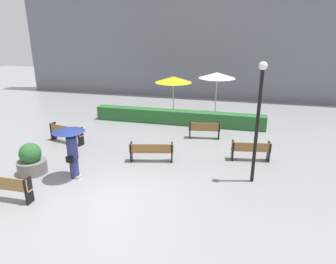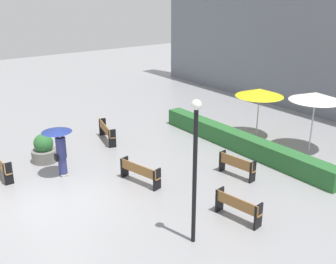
# 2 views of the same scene
# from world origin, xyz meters

# --- Properties ---
(ground_plane) EXTENTS (60.00, 60.00, 0.00)m
(ground_plane) POSITION_xyz_m (0.00, 0.00, 0.00)
(ground_plane) COLOR gray
(bench_far_right) EXTENTS (1.61, 0.60, 0.82)m
(bench_far_right) POSITION_xyz_m (4.39, 4.15, 0.48)
(bench_far_right) COLOR olive
(bench_far_right) RESTS_ON ground
(bench_near_left) EXTENTS (1.90, 0.33, 0.86)m
(bench_near_left) POSITION_xyz_m (-3.21, -0.90, 0.52)
(bench_near_left) COLOR #9E7242
(bench_near_left) RESTS_ON ground
(bench_far_left) EXTENTS (1.90, 0.77, 0.86)m
(bench_far_left) POSITION_xyz_m (-4.12, 4.17, 0.52)
(bench_far_left) COLOR olive
(bench_far_left) RESTS_ON ground
(bench_back_row) EXTENTS (1.57, 0.54, 0.83)m
(bench_back_row) POSITION_xyz_m (2.19, 6.34, 0.49)
(bench_back_row) COLOR olive
(bench_back_row) RESTS_ON ground
(bench_mid_center) EXTENTS (1.81, 0.76, 0.80)m
(bench_mid_center) POSITION_xyz_m (0.46, 3.06, 0.47)
(bench_mid_center) COLOR olive
(bench_mid_center) RESTS_ON ground
(pedestrian_with_umbrella) EXTENTS (1.13, 1.13, 1.96)m
(pedestrian_with_umbrella) POSITION_xyz_m (-1.87, 1.00, 1.35)
(pedestrian_with_umbrella) COLOR navy
(pedestrian_with_umbrella) RESTS_ON ground
(planter_pot) EXTENTS (1.06, 1.06, 1.19)m
(planter_pot) POSITION_xyz_m (-3.61, 0.99, 0.51)
(planter_pot) COLOR slate
(planter_pot) RESTS_ON ground
(lamp_post) EXTENTS (0.28, 0.28, 4.22)m
(lamp_post) POSITION_xyz_m (4.45, 2.31, 2.56)
(lamp_post) COLOR black
(lamp_post) RESTS_ON ground
(patio_umbrella_yellow) EXTENTS (2.25, 2.25, 2.40)m
(patio_umbrella_yellow) POSITION_xyz_m (-0.29, 10.25, 2.22)
(patio_umbrella_yellow) COLOR silver
(patio_umbrella_yellow) RESTS_ON ground
(patio_umbrella_white) EXTENTS (2.22, 2.22, 2.67)m
(patio_umbrella_white) POSITION_xyz_m (2.29, 10.82, 2.48)
(patio_umbrella_white) COLOR silver
(patio_umbrella_white) RESTS_ON ground
(hedge_strip) EXTENTS (9.68, 0.70, 0.78)m
(hedge_strip) POSITION_xyz_m (0.41, 8.40, 0.39)
(hedge_strip) COLOR #28602D
(hedge_strip) RESTS_ON ground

